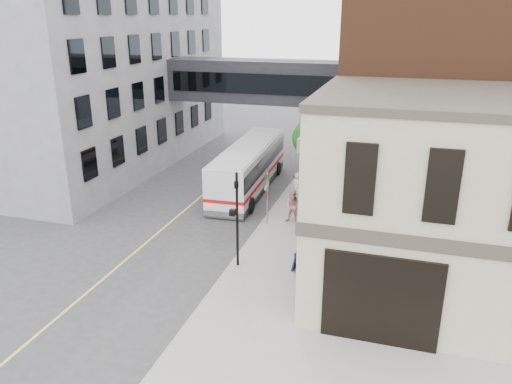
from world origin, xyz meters
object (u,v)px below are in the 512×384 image
Objects in this scene: newspaper_box at (298,181)px; pedestrian_b at (293,207)px; bus at (249,166)px; pedestrian_c at (321,177)px; pedestrian_a at (297,188)px; sandwich_board at (297,261)px.

pedestrian_b is at bearing -76.00° from newspaper_box.
bus is 11.61× the size of newspaper_box.
bus is 6.02× the size of pedestrian_c.
newspaper_box is at bearing 103.03° from pedestrian_b.
pedestrian_a is 2.79m from newspaper_box.
pedestrian_b is (0.48, -3.03, -0.01)m from pedestrian_a.
newspaper_box is at bearing -164.01° from pedestrian_c.
pedestrian_a is at bearing 102.13° from pedestrian_b.
bus reaches higher than pedestrian_c.
sandwich_board is at bearing -54.62° from pedestrian_a.
pedestrian_a is (3.68, -1.93, -0.56)m from bus.
pedestrian_c is (0.53, 5.74, -0.01)m from pedestrian_b.
sandwich_board is (2.44, -11.04, -0.03)m from newspaper_box.
pedestrian_b is at bearing -58.44° from pedestrian_a.
bus reaches higher than pedestrian_a.
newspaper_box is at bearing 113.89° from sandwich_board.
sandwich_board is (5.60, -10.27, -1.07)m from bus.
newspaper_box is at bearing 13.69° from bus.
pedestrian_a is 1.03× the size of pedestrian_c.
bus is 4.80m from pedestrian_c.
bus is 3.41m from newspaper_box.
bus is 4.20m from pedestrian_a.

